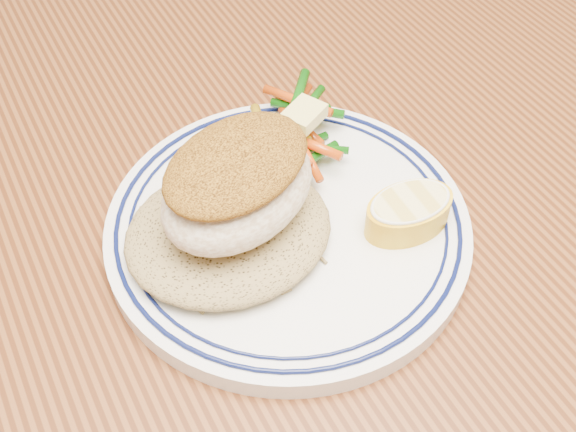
% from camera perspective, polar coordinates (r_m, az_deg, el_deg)
% --- Properties ---
extents(dining_table, '(1.50, 0.90, 0.75)m').
position_cam_1_polar(dining_table, '(0.55, -3.23, -10.76)').
color(dining_table, '#49220E').
rests_on(dining_table, ground).
extents(plate, '(0.24, 0.24, 0.02)m').
position_cam_1_polar(plate, '(0.49, 0.00, -0.82)').
color(plate, white).
rests_on(plate, dining_table).
extents(rice_pilaf, '(0.14, 0.12, 0.03)m').
position_cam_1_polar(rice_pilaf, '(0.46, -4.74, -0.95)').
color(rice_pilaf, olive).
rests_on(rice_pilaf, plate).
extents(fish_fillet, '(0.13, 0.12, 0.05)m').
position_cam_1_polar(fish_fillet, '(0.44, -4.00, 2.58)').
color(fish_fillet, beige).
rests_on(fish_fillet, rice_pilaf).
extents(vegetable_pile, '(0.11, 0.10, 0.03)m').
position_cam_1_polar(vegetable_pile, '(0.52, 0.11, 6.23)').
color(vegetable_pile, '#0D4D09').
rests_on(vegetable_pile, plate).
extents(butter_pat, '(0.04, 0.03, 0.01)m').
position_cam_1_polar(butter_pat, '(0.50, 1.26, 7.99)').
color(butter_pat, '#E8DB71').
rests_on(butter_pat, vegetable_pile).
extents(lemon_wedge, '(0.06, 0.06, 0.02)m').
position_cam_1_polar(lemon_wedge, '(0.48, 9.51, 0.37)').
color(lemon_wedge, yellow).
rests_on(lemon_wedge, plate).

